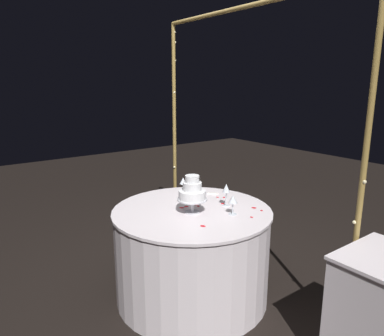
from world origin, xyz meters
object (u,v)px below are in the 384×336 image
object	(u,v)px
tiered_cake	(192,192)
cake_knife	(203,193)
main_table	(192,253)
wine_glass_1	(226,189)
wine_glass_2	(233,200)
wine_glass_0	(183,182)
decorative_arch	(245,109)

from	to	relation	value
tiered_cake	cake_knife	xyz separation A→B (m)	(-0.32, 0.36, -0.16)
main_table	wine_glass_1	distance (m)	0.57
wine_glass_1	wine_glass_2	world-z (taller)	wine_glass_1
tiered_cake	wine_glass_2	bearing A→B (deg)	46.69
wine_glass_1	wine_glass_0	bearing A→B (deg)	-168.21
wine_glass_0	tiered_cake	bearing A→B (deg)	-26.84
decorative_arch	wine_glass_0	size ratio (longest dim) A/B	15.08
cake_knife	main_table	bearing A→B (deg)	-50.28
main_table	wine_glass_0	xyz separation A→B (m)	(-0.35, 0.17, 0.47)
wine_glass_0	cake_knife	bearing A→B (deg)	59.90
tiered_cake	wine_glass_1	size ratio (longest dim) A/B	1.59
decorative_arch	wine_glass_2	size ratio (longest dim) A/B	15.30
decorative_arch	tiered_cake	size ratio (longest dim) A/B	7.87
wine_glass_2	wine_glass_1	bearing A→B (deg)	153.22
main_table	wine_glass_1	size ratio (longest dim) A/B	6.76
main_table	wine_glass_2	world-z (taller)	wine_glass_2
main_table	wine_glass_2	size ratio (longest dim) A/B	8.27
decorative_arch	cake_knife	distance (m)	0.80
wine_glass_0	cake_knife	world-z (taller)	wine_glass_0
wine_glass_0	cake_knife	xyz separation A→B (m)	(0.09, 0.15, -0.11)
main_table	cake_knife	distance (m)	0.55
wine_glass_1	cake_knife	world-z (taller)	wine_glass_1
wine_glass_1	cake_knife	size ratio (longest dim) A/B	0.77
wine_glass_0	wine_glass_1	xyz separation A→B (m)	(0.44, 0.09, 0.02)
decorative_arch	wine_glass_0	xyz separation A→B (m)	(-0.35, -0.35, -0.62)
decorative_arch	main_table	world-z (taller)	decorative_arch
cake_knife	wine_glass_0	bearing A→B (deg)	-120.10
wine_glass_1	wine_glass_2	distance (m)	0.19
tiered_cake	cake_knife	size ratio (longest dim) A/B	1.23
decorative_arch	wine_glass_0	world-z (taller)	decorative_arch
main_table	wine_glass_0	bearing A→B (deg)	154.65
main_table	wine_glass_1	bearing A→B (deg)	70.48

